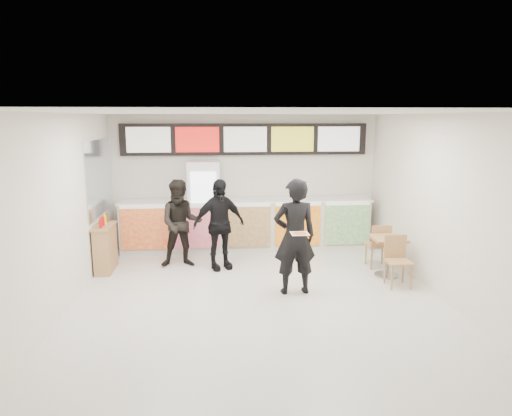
{
  "coord_description": "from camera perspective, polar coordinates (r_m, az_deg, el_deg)",
  "views": [
    {
      "loc": [
        -0.67,
        -6.86,
        2.93
      ],
      "look_at": [
        0.05,
        1.2,
        1.32
      ],
      "focal_mm": 32.0,
      "sensor_mm": 36.0,
      "label": 1
    }
  ],
  "objects": [
    {
      "name": "wall_right",
      "position": [
        7.91,
        22.67,
        -0.04
      ],
      "size": [
        0.0,
        7.0,
        7.0
      ],
      "primitive_type": "plane",
      "rotation": [
        1.57,
        0.0,
        -1.57
      ],
      "color": "silver",
      "rests_on": "floor"
    },
    {
      "name": "mirror_panel",
      "position": [
        9.67,
        -18.96,
        3.63
      ],
      "size": [
        0.01,
        2.0,
        1.5
      ],
      "primitive_type": "cube",
      "color": "#B2B7BF",
      "rests_on": "wall_left"
    },
    {
      "name": "customer_main",
      "position": [
        7.62,
        4.85,
        -3.6
      ],
      "size": [
        0.75,
        0.52,
        1.96
      ],
      "primitive_type": "imported",
      "rotation": [
        0.0,
        0.0,
        3.22
      ],
      "color": "black",
      "rests_on": "floor"
    },
    {
      "name": "cafe_table",
      "position": [
        8.87,
        16.13,
        -4.98
      ],
      "size": [
        0.61,
        1.52,
        0.89
      ],
      "rotation": [
        0.0,
        0.0,
        -0.01
      ],
      "color": "tan",
      "rests_on": "floor"
    },
    {
      "name": "customer_mid",
      "position": [
        8.88,
        -4.66,
        -2.06
      ],
      "size": [
        1.13,
        0.79,
        1.78
      ],
      "primitive_type": "imported",
      "rotation": [
        0.0,
        0.0,
        0.37
      ],
      "color": "black",
      "rests_on": "floor"
    },
    {
      "name": "service_counter",
      "position": [
        10.25,
        -1.2,
        -2.05
      ],
      "size": [
        5.56,
        0.77,
        1.14
      ],
      "color": "silver",
      "rests_on": "floor"
    },
    {
      "name": "customer_left",
      "position": [
        9.12,
        -9.34,
        -1.92
      ],
      "size": [
        0.89,
        0.72,
        1.75
      ],
      "primitive_type": "imported",
      "rotation": [
        0.0,
        0.0,
        0.07
      ],
      "color": "black",
      "rests_on": "floor"
    },
    {
      "name": "ceiling",
      "position": [
        6.89,
        0.5,
        11.84
      ],
      "size": [
        7.0,
        7.0,
        0.0
      ],
      "primitive_type": "plane",
      "rotation": [
        3.14,
        0.0,
        0.0
      ],
      "color": "white",
      "rests_on": "wall_back"
    },
    {
      "name": "condiment_ledge",
      "position": [
        9.3,
        -18.32,
        -4.72
      ],
      "size": [
        0.33,
        0.81,
        1.08
      ],
      "color": "tan",
      "rests_on": "floor"
    },
    {
      "name": "drinks_fridge",
      "position": [
        10.15,
        -6.49,
        0.23
      ],
      "size": [
        0.7,
        0.67,
        2.0
      ],
      "color": "white",
      "rests_on": "floor"
    },
    {
      "name": "pizza_slice",
      "position": [
        7.15,
        5.49,
        -3.14
      ],
      "size": [
        0.36,
        0.36,
        0.02
      ],
      "color": "beige",
      "rests_on": "customer_main"
    },
    {
      "name": "floor",
      "position": [
        7.49,
        0.46,
        -11.78
      ],
      "size": [
        7.0,
        7.0,
        0.0
      ],
      "primitive_type": "plane",
      "color": "beige",
      "rests_on": "ground"
    },
    {
      "name": "wall_back",
      "position": [
        10.48,
        -1.37,
        3.41
      ],
      "size": [
        6.0,
        0.0,
        6.0
      ],
      "primitive_type": "plane",
      "rotation": [
        1.57,
        0.0,
        0.0
      ],
      "color": "silver",
      "rests_on": "floor"
    },
    {
      "name": "menu_board",
      "position": [
        10.3,
        -1.36,
        8.58
      ],
      "size": [
        5.5,
        0.14,
        0.7
      ],
      "color": "black",
      "rests_on": "wall_back"
    },
    {
      "name": "wall_left",
      "position": [
        7.38,
        -23.38,
        -0.84
      ],
      "size": [
        0.0,
        7.0,
        7.0
      ],
      "primitive_type": "plane",
      "rotation": [
        1.57,
        0.0,
        1.57
      ],
      "color": "silver",
      "rests_on": "floor"
    }
  ]
}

